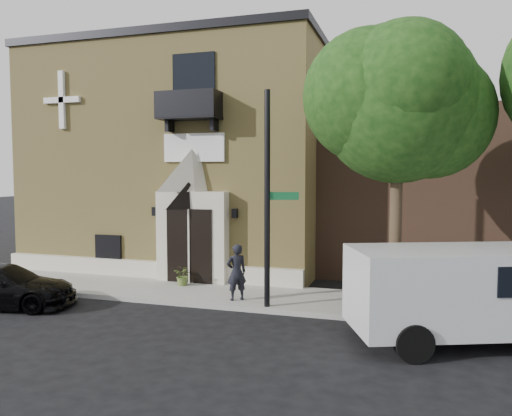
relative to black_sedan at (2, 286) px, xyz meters
The scene contains 11 objects.
ground 5.52m from the black_sedan, 17.06° to the left, with size 120.00×120.00×0.00m, color black.
sidewalk 7.00m from the black_sedan, 26.47° to the left, with size 42.00×3.00×0.15m, color gray.
church 10.61m from the black_sedan, 76.71° to the left, with size 12.20×11.01×9.30m.
street_tree_left 12.58m from the black_sedan, ahead, with size 4.97×4.38×7.77m.
black_sedan is the anchor object (origin of this frame).
cargo_van 13.22m from the black_sedan, ahead, with size 5.91×4.08×2.25m.
street_sign 8.38m from the black_sedan, 13.80° to the left, with size 1.15×0.95×6.19m.
fire_hydrant 12.20m from the black_sedan, ahead, with size 0.45×0.36×0.79m.
dumpster 12.74m from the black_sedan, ahead, with size 1.79×1.02×1.17m.
planter 5.57m from the black_sedan, 40.62° to the left, with size 0.63×0.54×0.69m, color #5A7030.
pedestrian_near 7.02m from the black_sedan, 18.99° to the left, with size 0.62×0.41×1.71m, color black.
Camera 1 is at (6.36, -13.37, 3.99)m, focal length 35.00 mm.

